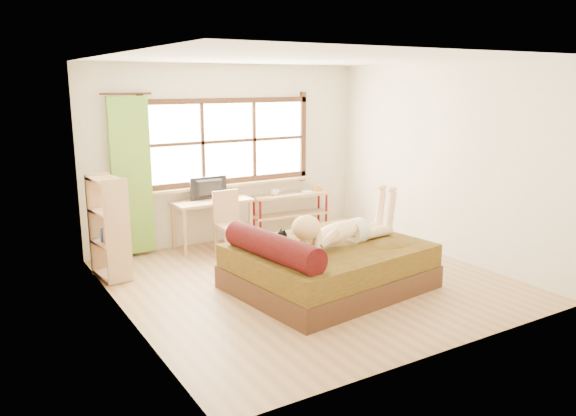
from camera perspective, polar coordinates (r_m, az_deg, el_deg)
floor at (r=7.12m, az=2.03°, el=-7.34°), size 4.50×4.50×0.00m
ceiling at (r=6.69m, az=2.21°, el=14.94°), size 4.50×4.50×0.00m
wall_back at (r=8.72m, az=-6.05°, el=5.48°), size 4.50×0.00×4.50m
wall_front at (r=5.08m, az=16.17°, el=-0.19°), size 4.50×0.00×4.50m
wall_left at (r=5.87m, az=-16.60°, el=1.47°), size 0.00×4.50×4.50m
wall_right at (r=8.21m, az=15.40°, el=4.64°), size 0.00×4.50×4.50m
window at (r=8.68m, az=-5.99°, el=6.50°), size 2.80×0.16×1.46m
curtain at (r=8.11m, az=-15.62°, el=3.10°), size 0.55×0.10×2.20m
bed at (r=6.77m, az=3.83°, el=-5.80°), size 2.36×1.99×0.82m
woman at (r=6.69m, az=5.54°, el=-0.96°), size 1.55×0.62×0.65m
kitten at (r=6.40m, az=-1.57°, el=-3.34°), size 0.34×0.17×0.26m
desk at (r=8.40m, az=-7.72°, el=0.16°), size 1.17×0.55×0.73m
monitor at (r=8.39m, az=-7.91°, el=1.98°), size 0.58×0.09×0.33m
chair at (r=8.14m, az=-6.02°, el=-1.09°), size 0.41×0.41×0.91m
pipe_shelf at (r=9.19m, az=0.35°, el=0.42°), size 1.33×0.44×0.74m
cup at (r=8.99m, az=-1.36°, el=1.61°), size 0.14×0.14×0.10m
book at (r=9.25m, az=1.33°, el=1.66°), size 0.19×0.25×0.02m
bookshelf at (r=7.35m, az=-17.72°, el=-1.90°), size 0.40×0.61×1.30m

